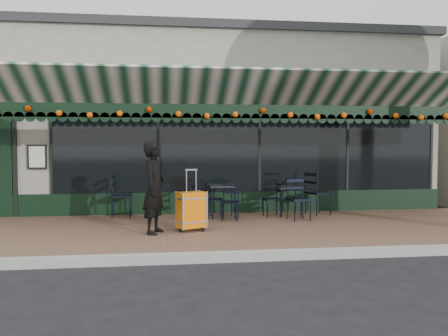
{
  "coord_description": "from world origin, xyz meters",
  "views": [
    {
      "loc": [
        -0.91,
        -7.15,
        1.81
      ],
      "look_at": [
        0.23,
        1.6,
        1.34
      ],
      "focal_mm": 38.0,
      "sensor_mm": 36.0,
      "label": 1
    }
  ],
  "objects": [
    {
      "name": "chair_b_right",
      "position": [
        0.23,
        3.23,
        0.55
      ],
      "size": [
        0.41,
        0.41,
        0.79
      ],
      "primitive_type": null,
      "rotation": [
        0.0,
        0.0,
        1.61
      ],
      "color": "black",
      "rests_on": "sidewalk"
    },
    {
      "name": "chair_solo",
      "position": [
        -1.81,
        3.55,
        0.63
      ],
      "size": [
        0.49,
        0.49,
        0.95
      ],
      "primitive_type": null,
      "rotation": [
        0.0,
        0.0,
        1.59
      ],
      "color": "black",
      "rests_on": "sidewalk"
    },
    {
      "name": "sidewalk",
      "position": [
        0.0,
        2.0,
        0.07
      ],
      "size": [
        18.0,
        4.0,
        0.15
      ],
      "primitive_type": "cube",
      "color": "brown",
      "rests_on": "ground"
    },
    {
      "name": "ground",
      "position": [
        0.0,
        0.0,
        0.0
      ],
      "size": [
        80.0,
        80.0,
        0.0
      ],
      "primitive_type": "plane",
      "color": "black",
      "rests_on": "ground"
    },
    {
      "name": "chair_b_left",
      "position": [
        -0.39,
        3.07,
        0.54
      ],
      "size": [
        0.51,
        0.51,
        0.78
      ],
      "primitive_type": null,
      "rotation": [
        0.0,
        0.0,
        -1.99
      ],
      "color": "black",
      "rests_on": "sidewalk"
    },
    {
      "name": "woman",
      "position": [
        -1.05,
        1.56,
        1.0
      ],
      "size": [
        0.59,
        0.72,
        1.69
      ],
      "primitive_type": "imported",
      "rotation": [
        0.0,
        0.0,
        1.22
      ],
      "color": "black",
      "rests_on": "sidewalk"
    },
    {
      "name": "chair_b_front",
      "position": [
        0.52,
        2.78,
        0.54
      ],
      "size": [
        0.48,
        0.48,
        0.78
      ],
      "primitive_type": null,
      "rotation": [
        0.0,
        0.0,
        -0.26
      ],
      "color": "black",
      "rests_on": "sidewalk"
    },
    {
      "name": "chair_a_front",
      "position": [
        2.0,
        2.66,
        0.6
      ],
      "size": [
        0.51,
        0.51,
        0.89
      ],
      "primitive_type": null,
      "rotation": [
        0.0,
        0.0,
        0.16
      ],
      "color": "black",
      "rests_on": "sidewalk"
    },
    {
      "name": "cafe_table_a",
      "position": [
        1.96,
        3.35,
        0.75
      ],
      "size": [
        0.54,
        0.54,
        0.66
      ],
      "color": "black",
      "rests_on": "sidewalk"
    },
    {
      "name": "chair_a_left",
      "position": [
        1.54,
        3.25,
        0.53
      ],
      "size": [
        0.41,
        0.41,
        0.76
      ],
      "primitive_type": null,
      "rotation": [
        0.0,
        0.0,
        -1.49
      ],
      "color": "black",
      "rests_on": "sidewalk"
    },
    {
      "name": "chair_a_right",
      "position": [
        2.68,
        3.41,
        0.65
      ],
      "size": [
        0.64,
        0.64,
        0.99
      ],
      "primitive_type": null,
      "rotation": [
        0.0,
        0.0,
        1.93
      ],
      "color": "black",
      "rests_on": "sidewalk"
    },
    {
      "name": "cafe_table_b",
      "position": [
        0.41,
        3.21,
        0.81
      ],
      "size": [
        0.59,
        0.59,
        0.73
      ],
      "color": "black",
      "rests_on": "sidewalk"
    },
    {
      "name": "suitcase",
      "position": [
        -0.37,
        1.71,
        0.54
      ],
      "size": [
        0.58,
        0.47,
        1.16
      ],
      "rotation": [
        0.0,
        0.0,
        0.43
      ],
      "color": "orange",
      "rests_on": "sidewalk"
    },
    {
      "name": "curb",
      "position": [
        0.0,
        -0.08,
        0.07
      ],
      "size": [
        18.0,
        0.16,
        0.15
      ],
      "primitive_type": "cube",
      "color": "#9E9E99",
      "rests_on": "ground"
    },
    {
      "name": "restaurant_building",
      "position": [
        0.0,
        7.84,
        2.27
      ],
      "size": [
        12.0,
        9.6,
        4.5
      ],
      "color": "gray",
      "rests_on": "ground"
    }
  ]
}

